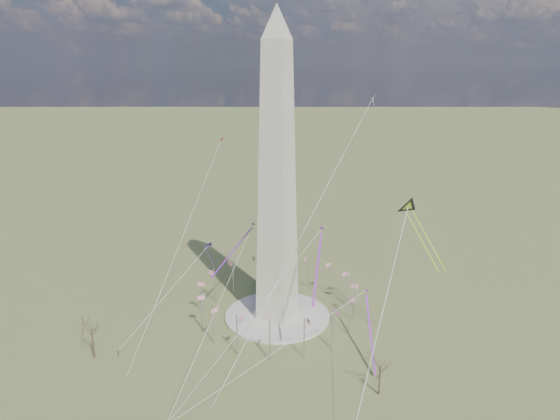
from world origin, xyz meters
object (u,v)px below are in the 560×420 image
at_px(washington_monument, 277,181).
at_px(person_west, 118,353).
at_px(tree_near, 381,364).
at_px(kite_delta_black, 410,210).

distance_m(washington_monument, person_west, 70.93).
height_order(washington_monument, tree_near, washington_monument).
bearing_deg(person_west, kite_delta_black, -118.48).
relative_size(washington_monument, tree_near, 7.71).
bearing_deg(person_west, washington_monument, -99.04).
relative_size(washington_monument, person_west, 56.18).
height_order(tree_near, person_west, tree_near).
bearing_deg(kite_delta_black, person_west, -11.99).
xyz_separation_m(tree_near, person_west, (-74.53, -17.69, -8.36)).
distance_m(tree_near, kite_delta_black, 45.75).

